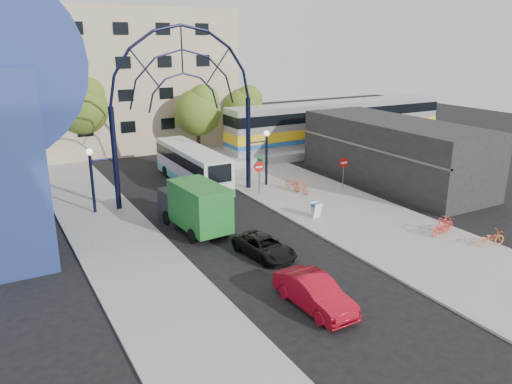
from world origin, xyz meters
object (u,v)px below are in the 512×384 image
gateway_arch (183,78)px  sandwich_board (316,208)px  bike_far_a (446,225)px  black_suv (264,247)px  bike_far_b (442,226)px  tree_north_b (82,105)px  do_not_enter_sign (344,166)px  green_truck (194,206)px  tree_north_c (245,107)px  bike_near_b (301,186)px  street_name_sign (260,166)px  city_bus (192,165)px  bike_near_a (293,184)px  red_sedan (315,293)px  stop_sign (259,170)px  tree_north_a (199,110)px  bike_far_c (491,238)px  train_car (339,122)px

gateway_arch → sandwich_board: bearing=-55.1°
gateway_arch → bike_far_a: gateway_arch is taller
black_suv → bike_far_a: size_ratio=2.52×
bike_far_b → tree_north_b: bearing=16.8°
do_not_enter_sign → green_truck: bearing=-171.7°
tree_north_c → bike_near_b: tree_north_c is taller
street_name_sign → bike_far_a: size_ratio=1.77×
bike_near_b → bike_far_a: bike_near_b is taller
city_bus → tree_north_b: bearing=114.9°
tree_north_c → bike_near_a: bearing=-105.4°
red_sedan → black_suv: bearing=79.9°
stop_sign → tree_north_a: (1.32, 13.93, 2.61)m
black_suv → bike_near_b: 11.33m
tree_north_b → bike_far_b: tree_north_b is taller
do_not_enter_sign → tree_north_a: tree_north_a is taller
tree_north_a → tree_north_c: 6.33m
bike_near_a → bike_far_c: bearing=-83.4°
red_sedan → bike_near_b: 16.30m
gateway_arch → city_bus: 8.01m
tree_north_c → train_car: bearing=-37.0°
bike_far_a → bike_far_c: bearing=179.3°
red_sedan → gateway_arch: bearing=84.6°
street_name_sign → bike_near_b: bearing=-36.3°
street_name_sign → bike_far_b: street_name_sign is taller
red_sedan → bike_far_a: bearing=12.8°
tree_north_a → tree_north_c: (6.00, 2.00, -0.33)m
bike_far_a → bike_far_c: size_ratio=0.95×
sandwich_board → black_suv: (-5.80, -3.34, -0.19)m
black_suv → bike_near_b: (7.88, 8.14, 0.08)m
sandwich_board → green_truck: size_ratio=0.16×
city_bus → bike_far_a: 19.55m
gateway_arch → bike_far_b: 19.09m
red_sedan → bike_far_a: 12.24m
green_truck → bike_far_a: bearing=-36.1°
stop_sign → red_sedan: (-5.80, -15.01, -1.28)m
tree_north_c → bike_far_b: 28.26m
do_not_enter_sign → bike_far_a: bearing=-91.0°
train_car → bike_near_b: size_ratio=14.56×
do_not_enter_sign → bike_near_b: bearing=166.8°
bike_far_c → green_truck: bearing=65.4°
tree_north_b → tree_north_a: bearing=-21.8°
street_name_sign → bike_near_b: 3.42m
tree_north_a → red_sedan: tree_north_a is taller
street_name_sign → green_truck: (-7.14, -4.48, -0.61)m
sandwich_board → tree_north_b: size_ratio=0.12×
train_car → bike_far_c: bearing=-109.4°
do_not_enter_sign → street_name_sign: street_name_sign is taller
gateway_arch → street_name_sign: 8.38m
do_not_enter_sign → red_sedan: (-12.00, -13.01, -1.26)m
street_name_sign → bike_far_a: (5.63, -12.48, -1.59)m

